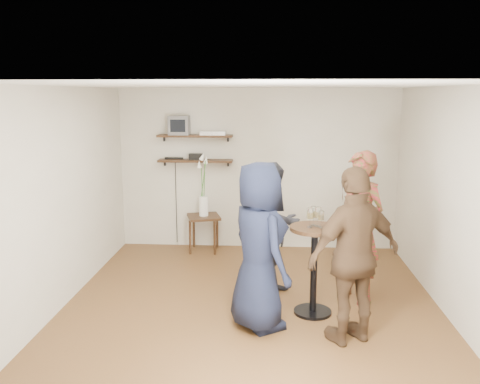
# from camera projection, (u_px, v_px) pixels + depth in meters

# --- Properties ---
(room) EXTENTS (4.58, 5.08, 2.68)m
(room) POSITION_uv_depth(u_px,v_px,m) (252.00, 201.00, 5.81)
(room) COLOR #4E3019
(room) RESTS_ON ground
(shelf_upper) EXTENTS (1.20, 0.25, 0.04)m
(shelf_upper) POSITION_uv_depth(u_px,v_px,m) (195.00, 136.00, 8.09)
(shelf_upper) COLOR black
(shelf_upper) RESTS_ON room
(shelf_lower) EXTENTS (1.20, 0.25, 0.04)m
(shelf_lower) POSITION_uv_depth(u_px,v_px,m) (195.00, 161.00, 8.17)
(shelf_lower) COLOR black
(shelf_lower) RESTS_ON room
(crt_monitor) EXTENTS (0.32, 0.30, 0.30)m
(crt_monitor) POSITION_uv_depth(u_px,v_px,m) (179.00, 125.00, 8.08)
(crt_monitor) COLOR #59595B
(crt_monitor) RESTS_ON shelf_upper
(dvd_deck) EXTENTS (0.40, 0.24, 0.06)m
(dvd_deck) POSITION_uv_depth(u_px,v_px,m) (213.00, 133.00, 8.07)
(dvd_deck) COLOR silver
(dvd_deck) RESTS_ON shelf_upper
(radio) EXTENTS (0.22, 0.10, 0.10)m
(radio) POSITION_uv_depth(u_px,v_px,m) (196.00, 157.00, 8.16)
(radio) COLOR black
(radio) RESTS_ON shelf_lower
(power_strip) EXTENTS (0.30, 0.05, 0.03)m
(power_strip) POSITION_uv_depth(u_px,v_px,m) (174.00, 158.00, 8.23)
(power_strip) COLOR black
(power_strip) RESTS_ON shelf_lower
(side_table) EXTENTS (0.61, 0.61, 0.59)m
(side_table) POSITION_uv_depth(u_px,v_px,m) (204.00, 221.00, 8.17)
(side_table) COLOR black
(side_table) RESTS_ON room
(vase_lilies) EXTENTS (0.20, 0.20, 1.03)m
(vase_lilies) POSITION_uv_depth(u_px,v_px,m) (203.00, 196.00, 8.09)
(vase_lilies) COLOR white
(vase_lilies) RESTS_ON side_table
(drinks_table) EXTENTS (0.57, 0.57, 1.04)m
(drinks_table) POSITION_uv_depth(u_px,v_px,m) (314.00, 258.00, 5.79)
(drinks_table) COLOR black
(drinks_table) RESTS_ON room
(wine_glass_fl) EXTENTS (0.07, 0.07, 0.22)m
(wine_glass_fl) POSITION_uv_depth(u_px,v_px,m) (310.00, 214.00, 5.66)
(wine_glass_fl) COLOR silver
(wine_glass_fl) RESTS_ON drinks_table
(wine_glass_fr) EXTENTS (0.06, 0.06, 0.19)m
(wine_glass_fr) POSITION_uv_depth(u_px,v_px,m) (321.00, 216.00, 5.66)
(wine_glass_fr) COLOR silver
(wine_glass_fr) RESTS_ON drinks_table
(wine_glass_bl) EXTENTS (0.07, 0.07, 0.22)m
(wine_glass_bl) POSITION_uv_depth(u_px,v_px,m) (314.00, 213.00, 5.75)
(wine_glass_bl) COLOR silver
(wine_glass_bl) RESTS_ON drinks_table
(wine_glass_br) EXTENTS (0.07, 0.07, 0.22)m
(wine_glass_br) POSITION_uv_depth(u_px,v_px,m) (318.00, 213.00, 5.70)
(wine_glass_br) COLOR silver
(wine_glass_br) RESTS_ON drinks_table
(person_plaid) EXTENTS (0.77, 0.80, 1.85)m
(person_plaid) POSITION_uv_depth(u_px,v_px,m) (359.00, 227.00, 6.15)
(person_plaid) COLOR #AE132B
(person_plaid) RESTS_ON room
(person_dark) EXTENTS (1.04, 1.02, 1.69)m
(person_dark) POSITION_uv_depth(u_px,v_px,m) (273.00, 230.00, 6.33)
(person_dark) COLOR black
(person_dark) RESTS_ON room
(person_navy) EXTENTS (0.96, 1.06, 1.82)m
(person_navy) POSITION_uv_depth(u_px,v_px,m) (259.00, 246.00, 5.41)
(person_navy) COLOR black
(person_navy) RESTS_ON room
(person_brown) EXTENTS (1.15, 0.90, 1.82)m
(person_brown) POSITION_uv_depth(u_px,v_px,m) (355.00, 256.00, 5.09)
(person_brown) COLOR #3F2B1B
(person_brown) RESTS_ON room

